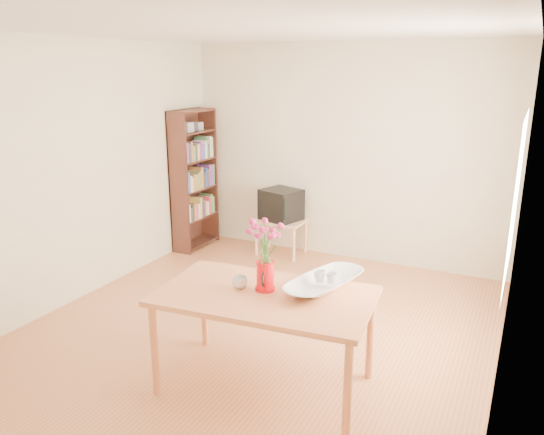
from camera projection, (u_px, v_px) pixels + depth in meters
The scene contains 11 objects.
room at pixel (259, 192), 4.45m from camera, with size 4.50×4.50×4.50m.
table at pixel (265, 303), 3.82m from camera, with size 1.61×1.02×0.75m.
tv_stand at pixel (281, 225), 6.71m from camera, with size 0.60×0.45×0.46m.
bookshelf at pixel (194, 185), 6.88m from camera, with size 0.28×0.70×1.80m.
pitcher at pixel (265, 277), 3.84m from camera, with size 0.15×0.22×0.22m.
flowers at pixel (265, 240), 3.76m from camera, with size 0.25×0.25×0.35m, color #B92B6A, non-canonical shape.
mug at pixel (240, 282), 3.89m from camera, with size 0.11×0.11×0.09m, color white.
bowl at pixel (325, 258), 3.84m from camera, with size 0.49×0.49×0.47m, color white.
teacup_a at pixel (320, 263), 3.86m from camera, with size 0.08×0.08×0.07m, color white.
teacup_b at pixel (332, 264), 3.85m from camera, with size 0.07×0.07×0.07m, color white.
television at pixel (282, 204), 6.64m from camera, with size 0.54×0.52×0.38m.
Camera 1 is at (2.05, -3.84, 2.32)m, focal length 35.00 mm.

